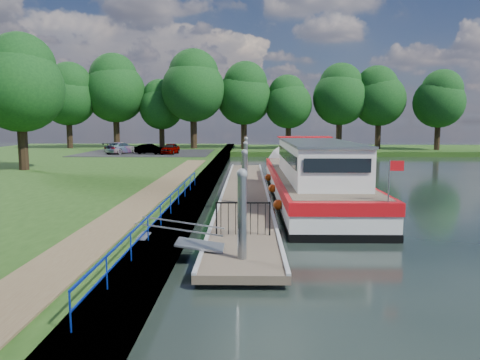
{
  "coord_description": "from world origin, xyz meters",
  "views": [
    {
      "loc": [
        0.17,
        -13.28,
        4.23
      ],
      "look_at": [
        -0.23,
        9.32,
        1.4
      ],
      "focal_mm": 35.0,
      "sensor_mm": 36.0,
      "label": 1
    }
  ],
  "objects_px": {
    "car_a": "(170,149)",
    "car_c": "(121,148)",
    "pontoon": "(245,193)",
    "barge": "(308,177)",
    "car_b": "(150,149)"
  },
  "relations": [
    {
      "from": "car_b",
      "to": "pontoon",
      "type": "bearing_deg",
      "value": -138.87
    },
    {
      "from": "car_a",
      "to": "car_b",
      "type": "relative_size",
      "value": 1.05
    },
    {
      "from": "barge",
      "to": "car_b",
      "type": "relative_size",
      "value": 6.6
    },
    {
      "from": "car_c",
      "to": "car_b",
      "type": "bearing_deg",
      "value": -170.0
    },
    {
      "from": "pontoon",
      "to": "car_c",
      "type": "distance_m",
      "value": 26.97
    },
    {
      "from": "car_a",
      "to": "barge",
      "type": "bearing_deg",
      "value": -55.91
    },
    {
      "from": "car_a",
      "to": "car_c",
      "type": "distance_m",
      "value": 5.39
    },
    {
      "from": "barge",
      "to": "car_c",
      "type": "relative_size",
      "value": 5.01
    },
    {
      "from": "barge",
      "to": "car_b",
      "type": "xyz_separation_m",
      "value": [
        -13.74,
        22.49,
        0.28
      ]
    },
    {
      "from": "barge",
      "to": "car_b",
      "type": "distance_m",
      "value": 26.35
    },
    {
      "from": "pontoon",
      "to": "car_a",
      "type": "distance_m",
      "value": 24.27
    },
    {
      "from": "car_b",
      "to": "car_c",
      "type": "xyz_separation_m",
      "value": [
        -3.26,
        0.74,
        0.08
      ]
    },
    {
      "from": "car_c",
      "to": "pontoon",
      "type": "bearing_deg",
      "value": 142.62
    },
    {
      "from": "car_a",
      "to": "car_b",
      "type": "xyz_separation_m",
      "value": [
        -2.1,
        -0.24,
        -0.04
      ]
    },
    {
      "from": "barge",
      "to": "car_c",
      "type": "xyz_separation_m",
      "value": [
        -17.0,
        23.23,
        0.36
      ]
    }
  ]
}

